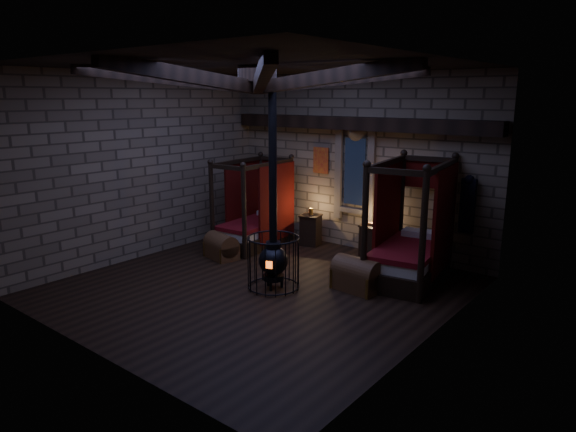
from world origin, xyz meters
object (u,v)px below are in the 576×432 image
Objects in this scene: bed_left at (256,225)px; trunk_right at (357,275)px; bed_right at (410,250)px; stove at (273,257)px; trunk_left at (221,247)px.

bed_left reaches higher than trunk_right.
bed_right is at bearing 72.33° from trunk_right.
trunk_left is at bearing 140.83° from stove.
bed_right is at bearing -2.37° from bed_left.
bed_left is 3.05m from stove.
bed_right is at bearing 28.78° from stove.
bed_right reaches higher than trunk_left.
bed_left is 2.27× the size of trunk_right.
stove is (-1.82, -2.18, 0.03)m from bed_right.
trunk_right is (3.61, -1.08, -0.24)m from bed_left.
trunk_right is at bearing 17.13° from trunk_left.
trunk_right is at bearing 13.82° from stove.
trunk_right is 1.65m from stove.
trunk_left is 3.51m from trunk_right.
bed_right is 2.85m from stove.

